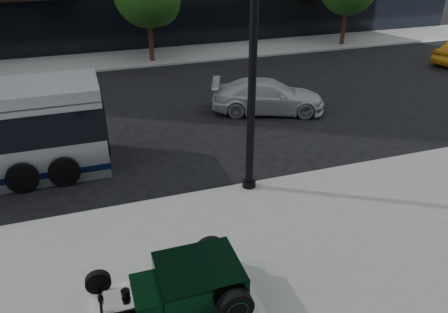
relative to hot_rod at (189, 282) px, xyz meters
name	(u,v)px	position (x,y,z in m)	size (l,w,h in m)	color
ground	(192,163)	(1.67, 6.21, -0.70)	(120.00, 120.00, 0.00)	black
sidewalk_far	(133,58)	(1.67, 20.21, -0.64)	(70.00, 4.00, 0.12)	gray
display_plinth	(174,304)	(-0.33, 0.00, -0.50)	(3.40, 1.80, 0.15)	silver
hot_rod	(189,282)	(0.00, 0.00, 0.00)	(3.22, 2.00, 0.81)	black
lamppost	(252,76)	(2.91, 3.99, 2.92)	(0.42, 0.42, 7.56)	black
white_sedan	(268,96)	(6.05, 9.75, 0.01)	(1.97, 4.85, 1.41)	silver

